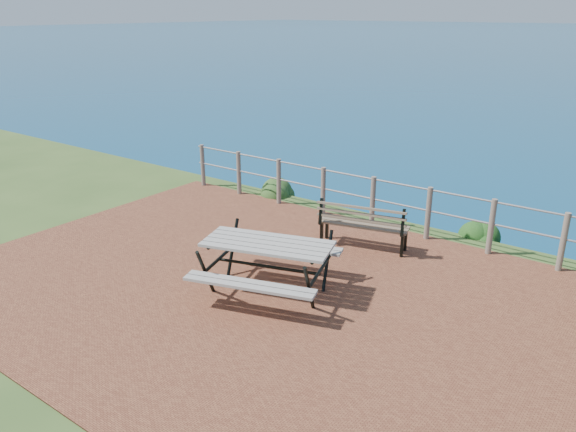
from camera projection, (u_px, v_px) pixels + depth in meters
name	position (u px, v px, depth m)	size (l,w,h in m)	color
ground	(267.00, 290.00, 8.59)	(10.00, 7.00, 0.12)	brown
safety_railing	(373.00, 199.00, 10.93)	(9.40, 0.10, 1.00)	#6B5B4C
picnic_table	(268.00, 262.00, 8.35)	(2.04, 1.59, 0.80)	#9D978D
park_bench	(364.00, 217.00, 9.90)	(1.63, 0.75, 0.89)	brown
shrub_lip_west	(284.00, 193.00, 13.13)	(0.83, 0.83, 0.60)	#274D1D
shrub_lip_east	(480.00, 236.00, 10.64)	(0.65, 0.65, 0.35)	#1D4114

